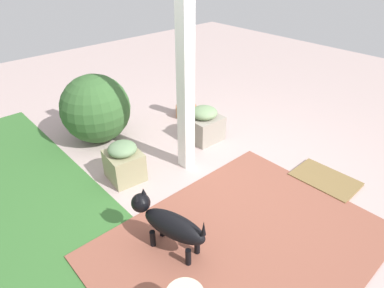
{
  "coord_description": "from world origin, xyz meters",
  "views": [
    {
      "loc": [
        -1.96,
        2.14,
        2.23
      ],
      "look_at": [
        0.36,
        0.03,
        0.31
      ],
      "focal_mm": 30.9,
      "sensor_mm": 36.0,
      "label": 1
    }
  ],
  "objects": [
    {
      "name": "terracotta_pot_tall",
      "position": [
        1.39,
        -0.78,
        0.2
      ],
      "size": [
        0.31,
        0.31,
        0.56
      ],
      "color": "#B77145",
      "rests_on": "ground"
    },
    {
      "name": "porch_pillar",
      "position": [
        0.44,
        0.05,
        1.16
      ],
      "size": [
        0.14,
        0.14,
        2.32
      ],
      "primitive_type": "cube",
      "color": "white",
      "rests_on": "ground"
    },
    {
      "name": "ground_plane",
      "position": [
        0.0,
        0.0,
        0.0
      ],
      "size": [
        12.0,
        12.0,
        0.0
      ],
      "primitive_type": "plane",
      "color": "#B79F9B"
    },
    {
      "name": "round_shrub",
      "position": [
        1.66,
        0.5,
        0.44
      ],
      "size": [
        0.87,
        0.87,
        0.87
      ],
      "primitive_type": "sphere",
      "color": "#32592B",
      "rests_on": "ground"
    },
    {
      "name": "stone_planter_nearest",
      "position": [
        0.74,
        -0.52,
        0.21
      ],
      "size": [
        0.41,
        0.42,
        0.46
      ],
      "color": "gray",
      "rests_on": "ground"
    },
    {
      "name": "doormat",
      "position": [
        -0.81,
        -0.87,
        0.01
      ],
      "size": [
        0.67,
        0.46,
        0.03
      ],
      "primitive_type": "cube",
      "rotation": [
        0.0,
        0.0,
        0.02
      ],
      "color": "olive",
      "rests_on": "ground"
    },
    {
      "name": "brick_path",
      "position": [
        -0.79,
        0.49,
        0.01
      ],
      "size": [
        1.8,
        2.4,
        0.02
      ],
      "primitive_type": "cube",
      "color": "brown",
      "rests_on": "ground"
    },
    {
      "name": "stone_planter_mid",
      "position": [
        0.7,
        0.71,
        0.21
      ],
      "size": [
        0.41,
        0.39,
        0.45
      ],
      "color": "gray",
      "rests_on": "ground"
    },
    {
      "name": "dog",
      "position": [
        -0.39,
        0.97,
        0.28
      ],
      "size": [
        0.71,
        0.34,
        0.49
      ],
      "color": "black",
      "rests_on": "ground"
    }
  ]
}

